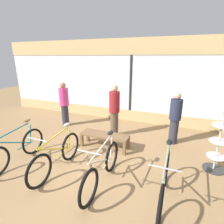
# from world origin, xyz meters

# --- Properties ---
(ground_plane) EXTENTS (24.00, 24.00, 0.00)m
(ground_plane) POSITION_xyz_m (0.00, 0.00, 0.00)
(ground_plane) COLOR #99754C
(shop_back_wall) EXTENTS (12.00, 0.08, 3.20)m
(shop_back_wall) POSITION_xyz_m (0.00, 3.60, 1.64)
(shop_back_wall) COLOR tan
(shop_back_wall) RESTS_ON ground_plane
(bicycle_far_left) EXTENTS (0.46, 1.76, 1.03)m
(bicycle_far_left) POSITION_xyz_m (-1.72, -0.38, 0.38)
(bicycle_far_left) COLOR black
(bicycle_far_left) RESTS_ON ground_plane
(bicycle_left) EXTENTS (0.46, 1.79, 1.04)m
(bicycle_left) POSITION_xyz_m (-0.60, -0.26, 0.39)
(bicycle_left) COLOR black
(bicycle_left) RESTS_ON ground_plane
(bicycle_right) EXTENTS (0.46, 1.77, 1.03)m
(bicycle_right) POSITION_xyz_m (0.55, -0.30, 0.38)
(bicycle_right) COLOR black
(bicycle_right) RESTS_ON ground_plane
(bicycle_far_right) EXTENTS (0.46, 1.81, 1.05)m
(bicycle_far_right) POSITION_xyz_m (1.76, -0.31, 0.40)
(bicycle_far_right) COLOR black
(bicycle_far_right) RESTS_ON ground_plane
(accessory_rack) EXTENTS (0.48, 0.48, 1.60)m
(accessory_rack) POSITION_xyz_m (2.77, 1.12, 0.66)
(accessory_rack) COLOR #333333
(accessory_rack) RESTS_ON ground_plane
(display_bench) EXTENTS (1.40, 0.44, 0.42)m
(display_bench) POSITION_xyz_m (-0.04, 1.14, 0.34)
(display_bench) COLOR brown
(display_bench) RESTS_ON ground_plane
(customer_near_rack) EXTENTS (0.37, 0.37, 1.71)m
(customer_near_rack) POSITION_xyz_m (-0.07, 1.99, 0.90)
(customer_near_rack) COLOR brown
(customer_near_rack) RESTS_ON ground_plane
(customer_by_window) EXTENTS (0.41, 0.41, 1.57)m
(customer_by_window) POSITION_xyz_m (1.78, 2.17, 0.82)
(customer_by_window) COLOR #2D2D38
(customer_by_window) RESTS_ON ground_plane
(customer_mid_floor) EXTENTS (0.43, 0.43, 1.65)m
(customer_mid_floor) POSITION_xyz_m (-2.15, 2.17, 0.86)
(customer_mid_floor) COLOR #2D2D38
(customer_mid_floor) RESTS_ON ground_plane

